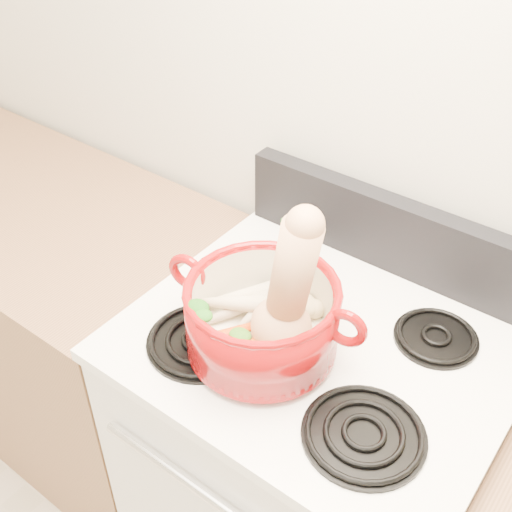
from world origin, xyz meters
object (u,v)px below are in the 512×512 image
Objects in this scene: dutch_oven at (262,318)px; squash at (283,286)px; leek at (284,277)px; stove_body at (309,474)px.

dutch_oven is 0.12m from squash.
squash reaches higher than leek.
stove_body is 0.70m from squash.
stove_body is 2.96× the size of squash.
stove_body is at bearing 89.02° from squash.
squash is at bearing -17.07° from dutch_oven.
stove_body is 0.60m from dutch_oven.
dutch_oven is 0.96× the size of squash.
dutch_oven is at bearing -127.47° from stove_body.
squash is (-0.03, -0.11, 0.69)m from stove_body.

